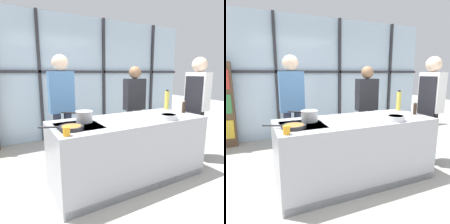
{
  "view_description": "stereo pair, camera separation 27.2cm",
  "coord_description": "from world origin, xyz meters",
  "views": [
    {
      "loc": [
        -1.51,
        -2.24,
        1.52
      ],
      "look_at": [
        -0.22,
        0.1,
        0.99
      ],
      "focal_mm": 32.0,
      "sensor_mm": 36.0,
      "label": 1
    },
    {
      "loc": [
        -1.26,
        -2.36,
        1.52
      ],
      "look_at": [
        -0.22,
        0.1,
        0.99
      ],
      "focal_mm": 32.0,
      "sensor_mm": 36.0,
      "label": 2
    }
  ],
  "objects": [
    {
      "name": "juice_glass_near",
      "position": [
        -0.98,
        -0.33,
        0.94
      ],
      "size": [
        0.07,
        0.07,
        0.09
      ],
      "primitive_type": "cylinder",
      "color": "orange",
      "rests_on": "demo_island"
    },
    {
      "name": "white_plate",
      "position": [
        0.46,
        0.15,
        0.9
      ],
      "size": [
        0.27,
        0.27,
        0.01
      ],
      "primitive_type": "cylinder",
      "color": "white",
      "rests_on": "demo_island"
    },
    {
      "name": "chef",
      "position": [
        1.4,
        0.04,
        1.03
      ],
      "size": [
        0.25,
        0.4,
        1.77
      ],
      "rotation": [
        0.0,
        0.0,
        1.57
      ],
      "color": "black",
      "rests_on": "ground_plane"
    },
    {
      "name": "back_window_wall",
      "position": [
        0.0,
        2.37,
        1.4
      ],
      "size": [
        6.4,
        0.1,
        2.8
      ],
      "color": "silver",
      "rests_on": "ground_plane"
    },
    {
      "name": "pepper_grinder",
      "position": [
        0.99,
        -0.06,
        0.98
      ],
      "size": [
        0.05,
        0.05,
        0.2
      ],
      "color": "#332319",
      "rests_on": "demo_island"
    },
    {
      "name": "oil_bottle",
      "position": [
        0.98,
        0.31,
        1.05
      ],
      "size": [
        0.08,
        0.08,
        0.34
      ],
      "color": "#E0CC4C",
      "rests_on": "demo_island"
    },
    {
      "name": "spectator_center_left",
      "position": [
        0.7,
        0.89,
        0.94
      ],
      "size": [
        0.41,
        0.23,
        1.64
      ],
      "rotation": [
        0.0,
        0.0,
        3.14
      ],
      "color": "#47382D",
      "rests_on": "ground_plane"
    },
    {
      "name": "saucepan",
      "position": [
        -0.62,
        0.13,
        0.97
      ],
      "size": [
        0.36,
        0.3,
        0.15
      ],
      "color": "silver",
      "rests_on": "demo_island"
    },
    {
      "name": "ground_plane",
      "position": [
        0.0,
        0.0,
        0.0
      ],
      "size": [
        18.0,
        18.0,
        0.0
      ],
      "primitive_type": "plane",
      "color": "#ADA89E"
    },
    {
      "name": "demo_island",
      "position": [
        -0.0,
        -0.0,
        0.45
      ],
      "size": [
        2.16,
        0.85,
        0.89
      ],
      "color": "#A8AAB2",
      "rests_on": "ground_plane"
    },
    {
      "name": "mixing_bowl",
      "position": [
        0.45,
        -0.28,
        0.93
      ],
      "size": [
        0.24,
        0.24,
        0.07
      ],
      "color": "silver",
      "rests_on": "demo_island"
    },
    {
      "name": "frying_pan",
      "position": [
        -0.87,
        -0.12,
        0.91
      ],
      "size": [
        0.48,
        0.3,
        0.04
      ],
      "color": "#232326",
      "rests_on": "demo_island"
    },
    {
      "name": "spectator_far_left",
      "position": [
        -0.7,
        0.89,
        1.06
      ],
      "size": [
        0.39,
        0.25,
        1.79
      ],
      "rotation": [
        0.0,
        0.0,
        3.14
      ],
      "color": "#232838",
      "rests_on": "ground_plane"
    }
  ]
}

